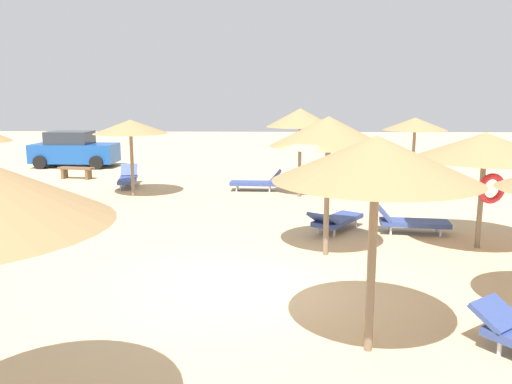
% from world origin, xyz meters
% --- Properties ---
extents(ground_plane, '(80.00, 80.00, 0.00)m').
position_xyz_m(ground_plane, '(0.00, 0.00, 0.00)').
color(ground_plane, '#D1B284').
extents(parasol_0, '(2.31, 2.31, 3.01)m').
position_xyz_m(parasol_0, '(1.30, 8.58, 2.69)').
color(parasol_0, '#75604C').
rests_on(parasol_0, ground).
extents(parasol_2, '(3.18, 3.18, 2.64)m').
position_xyz_m(parasol_2, '(5.11, 2.64, 2.32)').
color(parasol_2, '#75604C').
rests_on(parasol_2, ground).
extents(parasol_3, '(2.36, 2.36, 2.63)m').
position_xyz_m(parasol_3, '(5.66, 10.53, 2.38)').
color(parasol_3, '#75604C').
rests_on(parasol_3, ground).
extents(parasol_5, '(2.51, 2.51, 3.02)m').
position_xyz_m(parasol_5, '(1.56, 1.98, 2.69)').
color(parasol_5, '#75604C').
rests_on(parasol_5, ground).
extents(parasol_6, '(2.52, 2.52, 2.63)m').
position_xyz_m(parasol_6, '(-4.43, 8.44, 2.38)').
color(parasol_6, '#75604C').
rests_on(parasol_6, ground).
extents(parasol_8, '(2.69, 2.69, 2.95)m').
position_xyz_m(parasol_8, '(1.73, -2.34, 2.64)').
color(parasol_8, '#75604C').
rests_on(parasol_8, ground).
extents(lounger_0, '(1.88, 0.71, 0.78)m').
position_xyz_m(lounger_0, '(-0.18, 9.59, 0.32)').
color(lounger_0, '#33478C').
rests_on(lounger_0, ground).
extents(lounger_2, '(1.92, 0.85, 0.78)m').
position_xyz_m(lounger_2, '(3.84, 3.82, 0.32)').
color(lounger_2, '#33478C').
rests_on(lounger_2, ground).
extents(lounger_3, '(0.97, 1.99, 0.66)m').
position_xyz_m(lounger_3, '(5.62, 12.23, 0.31)').
color(lounger_3, '#33478C').
rests_on(lounger_3, ground).
extents(lounger_5, '(1.62, 1.93, 0.64)m').
position_xyz_m(lounger_5, '(2.00, 3.96, 0.31)').
color(lounger_5, '#33478C').
rests_on(lounger_5, ground).
extents(lounger_6, '(0.98, 1.95, 0.78)m').
position_xyz_m(lounger_6, '(-5.15, 10.36, 0.32)').
color(lounger_6, '#33478C').
rests_on(lounger_6, ground).
extents(bench_0, '(1.55, 0.64, 0.49)m').
position_xyz_m(bench_0, '(-7.80, 12.08, 0.35)').
color(bench_0, brown).
rests_on(bench_0, ground).
extents(parked_car, '(4.02, 2.02, 1.72)m').
position_xyz_m(parked_car, '(-9.29, 15.77, 0.82)').
color(parked_car, '#194C9E').
rests_on(parked_car, ground).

